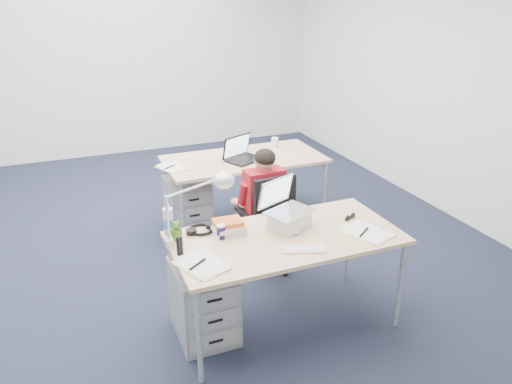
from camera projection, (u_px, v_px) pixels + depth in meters
floor at (182, 260)px, 4.60m from camera, size 7.00×7.00×0.00m
room at (169, 72)px, 3.95m from camera, size 6.02×7.02×2.80m
desk_near at (286, 242)px, 3.50m from camera, size 1.60×0.80×0.73m
desk_far at (244, 162)px, 5.08m from camera, size 1.60×0.80×0.73m
office_chair at (266, 240)px, 4.42m from camera, size 0.60×0.60×0.91m
seated_person at (258, 204)px, 4.44m from camera, size 0.35×0.60×1.09m
drawer_pedestal_near at (204, 301)px, 3.54m from camera, size 0.40×0.50×0.55m
drawer_pedestal_far at (188, 206)px, 5.07m from camera, size 0.40×0.50×0.55m
silver_laptop at (290, 206)px, 3.54m from camera, size 0.40×0.36×0.34m
wireless_keyboard at (304, 249)px, 3.29m from camera, size 0.30×0.21×0.01m
computer_mouse at (294, 231)px, 3.51m from camera, size 0.08×0.10×0.03m
headphones at (201, 229)px, 3.54m from camera, size 0.27×0.23×0.04m
can_koozie at (221, 232)px, 3.43m from camera, size 0.07×0.07×0.10m
water_bottle at (168, 220)px, 3.46m from camera, size 0.07×0.07×0.23m
bear_figurine at (176, 230)px, 3.39m from camera, size 0.09×0.08×0.15m
book_stack at (229, 227)px, 3.50m from camera, size 0.24×0.20×0.10m
cordless_phone at (180, 246)px, 3.21m from camera, size 0.04×0.03×0.13m
papers_left at (201, 265)px, 3.11m from camera, size 0.32×0.38×0.01m
papers_right at (367, 233)px, 3.51m from camera, size 0.33×0.39×0.01m
sunglasses at (350, 217)px, 3.72m from camera, size 0.13×0.09×0.03m
desk_lamp at (190, 209)px, 3.29m from camera, size 0.47×0.25×0.50m
dark_laptop at (245, 148)px, 4.93m from camera, size 0.46×0.46×0.25m
far_cup at (275, 143)px, 5.37m from camera, size 0.09×0.09×0.11m
far_papers at (172, 168)px, 4.77m from camera, size 0.29×0.34×0.01m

